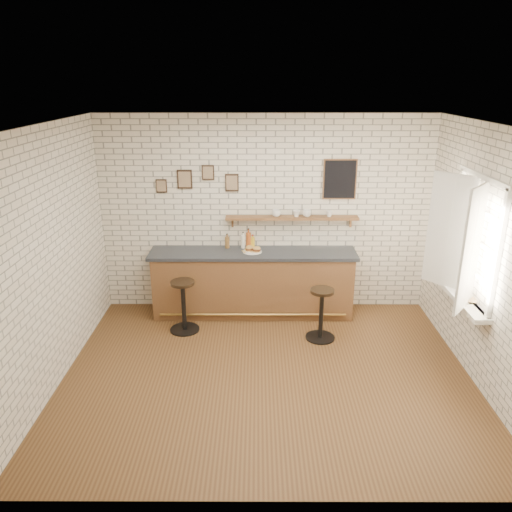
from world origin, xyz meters
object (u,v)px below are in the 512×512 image
at_px(shelf_cup_a, 276,213).
at_px(bitters_bottle_white, 243,241).
at_px(bar_stool_right, 321,312).
at_px(bar_counter, 253,283).
at_px(shelf_cup_b, 296,213).
at_px(shelf_cup_c, 307,213).
at_px(bitters_bottle_brown, 227,242).
at_px(book_lower, 463,298).
at_px(sandwich_plate, 252,252).
at_px(book_upper, 464,298).
at_px(ciabatta_sandwich, 253,249).
at_px(condiment_bottle_yellow, 253,242).
at_px(bar_stool_left, 184,304).
at_px(bitters_bottle_amber, 249,240).
at_px(shelf_cup_d, 329,214).

bearing_deg(shelf_cup_a, bitters_bottle_white, 151.33).
bearing_deg(bar_stool_right, bar_counter, 139.90).
distance_m(shelf_cup_b, shelf_cup_c, 0.16).
relative_size(bitters_bottle_brown, book_lower, 1.11).
xyz_separation_m(sandwich_plate, shelf_cup_b, (0.66, 0.21, 0.53)).
xyz_separation_m(bar_counter, shelf_cup_c, (0.81, 0.20, 1.04)).
bearing_deg(bar_stool_right, bitters_bottle_brown, 143.90).
relative_size(shelf_cup_c, book_upper, 0.65).
relative_size(ciabatta_sandwich, shelf_cup_c, 1.91).
relative_size(bitters_bottle_brown, condiment_bottle_yellow, 1.08).
bearing_deg(bitters_bottle_white, bar_stool_left, -138.08).
xyz_separation_m(bitters_bottle_brown, bar_stool_right, (1.35, -0.98, -0.70)).
bearing_deg(shelf_cup_c, book_lower, -148.49).
relative_size(sandwich_plate, book_lower, 1.37).
relative_size(bitters_bottle_white, shelf_cup_c, 1.95).
distance_m(bitters_bottle_white, book_lower, 3.21).
height_order(bitters_bottle_amber, condiment_bottle_yellow, bitters_bottle_amber).
xyz_separation_m(ciabatta_sandwich, bitters_bottle_white, (-0.15, 0.19, 0.05)).
bearing_deg(ciabatta_sandwich, bar_counter, 101.73).
distance_m(bitters_bottle_brown, shelf_cup_d, 1.60).
height_order(bitters_bottle_brown, bitters_bottle_amber, bitters_bottle_amber).
bearing_deg(book_lower, bitters_bottle_brown, 144.87).
distance_m(shelf_cup_d, book_lower, 2.31).
bearing_deg(shelf_cup_c, bitters_bottle_white, 77.05).
bearing_deg(bitters_bottle_amber, shelf_cup_d, 1.03).
xyz_separation_m(bitters_bottle_brown, condiment_bottle_yellow, (0.39, -0.00, -0.00)).
xyz_separation_m(bar_counter, bar_stool_left, (-0.99, -0.57, -0.10)).
bearing_deg(bar_counter, bitters_bottle_brown, 155.53).
bearing_deg(bar_counter, ciabatta_sandwich, -78.27).
distance_m(book_lower, book_upper, 0.04).
relative_size(bitters_bottle_amber, book_upper, 1.55).
bearing_deg(book_upper, shelf_cup_a, 163.90).
distance_m(sandwich_plate, shelf_cup_c, 1.00).
bearing_deg(book_lower, bar_counter, 144.11).
relative_size(condiment_bottle_yellow, shelf_cup_c, 1.62).
height_order(condiment_bottle_yellow, shelf_cup_b, shelf_cup_b).
bearing_deg(sandwich_plate, shelf_cup_d, 10.47).
distance_m(bar_counter, sandwich_plate, 0.51).
relative_size(bar_stool_left, shelf_cup_d, 8.32).
relative_size(sandwich_plate, shelf_cup_a, 2.13).
bearing_deg(book_upper, condiment_bottle_yellow, 168.30).
xyz_separation_m(shelf_cup_c, book_lower, (1.76, -1.71, -0.61)).
distance_m(bar_counter, shelf_cup_b, 1.25).
xyz_separation_m(ciabatta_sandwich, shelf_cup_a, (0.35, 0.21, 0.49)).
distance_m(shelf_cup_a, shelf_cup_b, 0.30).
distance_m(sandwich_plate, bar_stool_right, 1.39).
bearing_deg(shelf_cup_b, shelf_cup_d, -39.70).
height_order(sandwich_plate, bar_stool_right, sandwich_plate).
bearing_deg(bitters_bottle_brown, bitters_bottle_amber, 0.00).
height_order(bar_stool_right, shelf_cup_a, shelf_cup_a).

